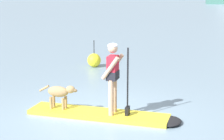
# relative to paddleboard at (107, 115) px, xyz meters

# --- Properties ---
(ground_plane) EXTENTS (400.00, 400.00, 0.00)m
(ground_plane) POSITION_rel_paddleboard_xyz_m (-0.23, -0.01, -0.05)
(ground_plane) COLOR gray
(paddleboard) EXTENTS (3.63, 0.87, 0.10)m
(paddleboard) POSITION_rel_paddleboard_xyz_m (0.00, 0.00, 0.00)
(paddleboard) COLOR yellow
(paddleboard) RESTS_ON ground_plane
(person_paddler) EXTENTS (0.61, 0.49, 1.64)m
(person_paddler) POSITION_rel_paddleboard_xyz_m (0.15, 0.01, 1.01)
(person_paddler) COLOR tan
(person_paddler) RESTS_ON paddleboard
(dog) EXTENTS (0.99, 0.24, 0.59)m
(dog) POSITION_rel_paddleboard_xyz_m (-1.19, -0.05, 0.45)
(dog) COLOR #997A51
(dog) RESTS_ON paddleboard
(marker_buoy) EXTENTS (0.51, 0.51, 1.01)m
(marker_buoy) POSITION_rel_paddleboard_xyz_m (-2.37, 5.12, 0.21)
(marker_buoy) COLOR yellow
(marker_buoy) RESTS_ON ground_plane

